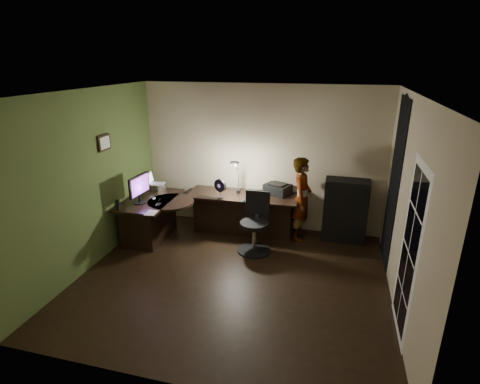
% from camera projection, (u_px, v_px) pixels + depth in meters
% --- Properties ---
extents(floor, '(4.50, 4.00, 0.01)m').
position_uv_depth(floor, '(232.00, 279.00, 5.59)').
color(floor, black).
rests_on(floor, ground).
extents(ceiling, '(4.50, 4.00, 0.01)m').
position_uv_depth(ceiling, '(230.00, 92.00, 4.68)').
color(ceiling, silver).
rests_on(ceiling, floor).
extents(wall_back, '(4.50, 0.01, 2.70)m').
position_uv_depth(wall_back, '(261.00, 158.00, 6.96)').
color(wall_back, tan).
rests_on(wall_back, floor).
extents(wall_front, '(4.50, 0.01, 2.70)m').
position_uv_depth(wall_front, '(170.00, 269.00, 3.31)').
color(wall_front, tan).
rests_on(wall_front, floor).
extents(wall_left, '(0.01, 4.00, 2.70)m').
position_uv_depth(wall_left, '(88.00, 181.00, 5.67)').
color(wall_left, tan).
rests_on(wall_left, floor).
extents(wall_right, '(0.01, 4.00, 2.70)m').
position_uv_depth(wall_right, '(407.00, 210.00, 4.60)').
color(wall_right, tan).
rests_on(wall_right, floor).
extents(green_wall_overlay, '(0.00, 4.00, 2.70)m').
position_uv_depth(green_wall_overlay, '(89.00, 181.00, 5.67)').
color(green_wall_overlay, '#485B29').
rests_on(green_wall_overlay, floor).
extents(arched_doorway, '(0.01, 0.90, 2.60)m').
position_uv_depth(arched_doorway, '(394.00, 185.00, 5.67)').
color(arched_doorway, black).
rests_on(arched_doorway, floor).
extents(french_door, '(0.02, 0.92, 2.10)m').
position_uv_depth(french_door, '(409.00, 252.00, 4.21)').
color(french_door, white).
rests_on(french_door, floor).
extents(framed_picture, '(0.04, 0.30, 0.25)m').
position_uv_depth(framed_picture, '(104.00, 143.00, 5.90)').
color(framed_picture, black).
rests_on(framed_picture, wall_left).
extents(desk_left, '(0.83, 1.32, 0.75)m').
position_uv_depth(desk_left, '(151.00, 219.00, 6.75)').
color(desk_left, black).
rests_on(desk_left, floor).
extents(desk_right, '(2.03, 0.76, 0.75)m').
position_uv_depth(desk_right, '(243.00, 214.00, 6.97)').
color(desk_right, black).
rests_on(desk_right, floor).
extents(cabinet, '(0.76, 0.39, 1.13)m').
position_uv_depth(cabinet, '(345.00, 210.00, 6.63)').
color(cabinet, black).
rests_on(cabinet, floor).
extents(laptop_stand, '(0.29, 0.26, 0.10)m').
position_uv_depth(laptop_stand, '(157.00, 186.00, 7.12)').
color(laptop_stand, silver).
rests_on(laptop_stand, desk_left).
extents(laptop, '(0.35, 0.33, 0.20)m').
position_uv_depth(laptop, '(157.00, 179.00, 7.07)').
color(laptop, silver).
rests_on(laptop, laptop_stand).
extents(monitor, '(0.16, 0.56, 0.36)m').
position_uv_depth(monitor, '(139.00, 193.00, 6.38)').
color(monitor, black).
rests_on(monitor, desk_left).
extents(mouse, '(0.05, 0.08, 0.03)m').
position_uv_depth(mouse, '(154.00, 198.00, 6.60)').
color(mouse, silver).
rests_on(mouse, desk_left).
extents(phone, '(0.10, 0.16, 0.01)m').
position_uv_depth(phone, '(158.00, 204.00, 6.36)').
color(phone, black).
rests_on(phone, desk_left).
extents(pen, '(0.03, 0.14, 0.01)m').
position_uv_depth(pen, '(159.00, 200.00, 6.58)').
color(pen, black).
rests_on(pen, desk_left).
extents(speaker, '(0.08, 0.08, 0.17)m').
position_uv_depth(speaker, '(118.00, 205.00, 6.13)').
color(speaker, black).
rests_on(speaker, desk_left).
extents(notepad, '(0.18, 0.24, 0.01)m').
position_uv_depth(notepad, '(151.00, 213.00, 6.01)').
color(notepad, silver).
rests_on(notepad, desk_left).
extents(desk_fan, '(0.26, 0.21, 0.36)m').
position_uv_depth(desk_fan, '(220.00, 189.00, 6.61)').
color(desk_fan, black).
rests_on(desk_fan, desk_right).
extents(headphones, '(0.19, 0.12, 0.08)m').
position_uv_depth(headphones, '(248.00, 201.00, 6.42)').
color(headphones, '#0C5396').
rests_on(headphones, desk_right).
extents(printer, '(0.54, 0.49, 0.20)m').
position_uv_depth(printer, '(278.00, 189.00, 6.86)').
color(printer, black).
rests_on(printer, desk_right).
extents(desk_lamp, '(0.26, 0.36, 0.71)m').
position_uv_depth(desk_lamp, '(238.00, 175.00, 6.79)').
color(desk_lamp, black).
rests_on(desk_lamp, desk_right).
extents(office_chair, '(0.58, 0.58, 1.01)m').
position_uv_depth(office_chair, '(254.00, 224.00, 6.22)').
color(office_chair, black).
rests_on(office_chair, floor).
extents(person, '(0.40, 0.57, 1.52)m').
position_uv_depth(person, '(302.00, 199.00, 6.60)').
color(person, '#D8A88C').
rests_on(person, floor).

